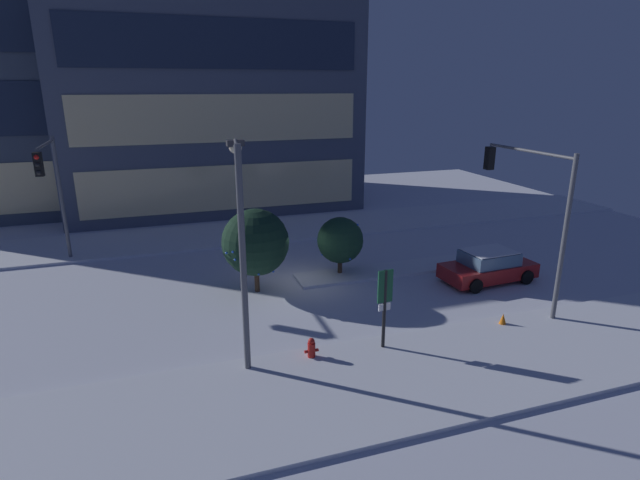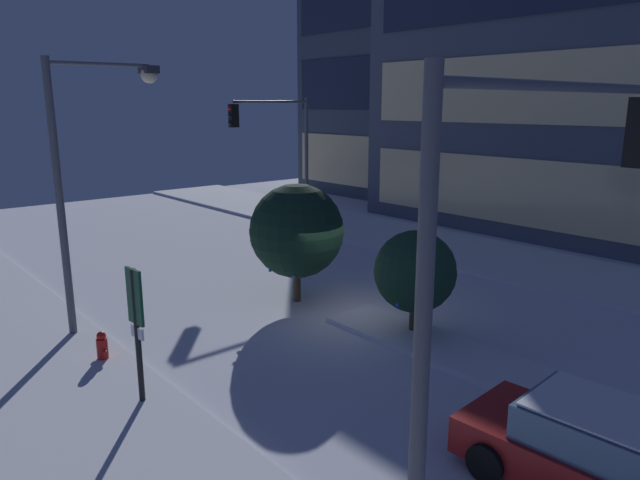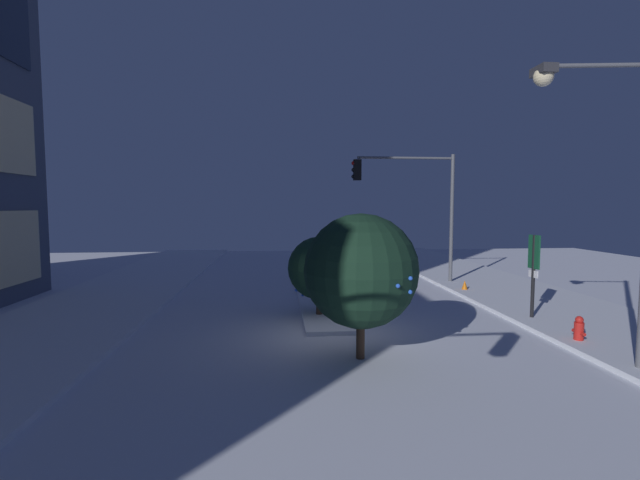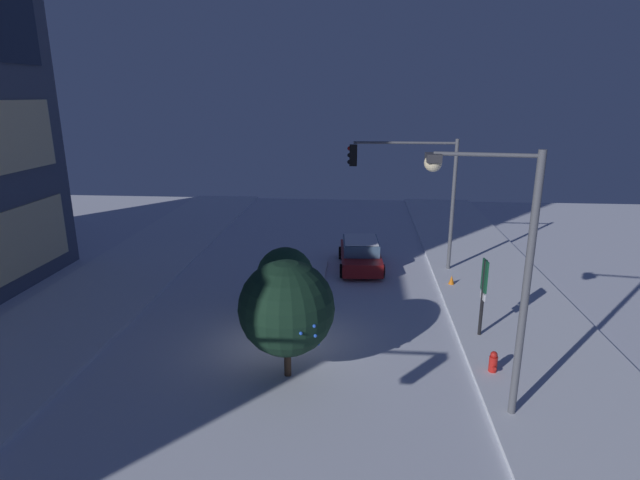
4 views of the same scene
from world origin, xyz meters
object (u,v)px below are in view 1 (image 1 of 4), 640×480
(fire_hydrant, at_px, (311,350))
(construction_cone, at_px, (503,320))
(traffic_light_corner_far_left, at_px, (52,181))
(parking_info_sign, at_px, (385,300))
(car_near, at_px, (488,267))
(decorated_tree_left_of_median, at_px, (340,240))
(decorated_tree_median, at_px, (255,242))
(traffic_light_corner_near_right, at_px, (530,196))
(street_lamp_arched, at_px, (240,222))

(fire_hydrant, xyz_separation_m, construction_cone, (7.58, 0.02, -0.12))
(traffic_light_corner_far_left, height_order, parking_info_sign, traffic_light_corner_far_left)
(car_near, xyz_separation_m, parking_info_sign, (-7.38, -4.31, 1.17))
(decorated_tree_left_of_median, bearing_deg, decorated_tree_median, -170.78)
(traffic_light_corner_far_left, relative_size, decorated_tree_median, 1.71)
(traffic_light_corner_near_right, relative_size, parking_info_sign, 2.19)
(car_near, height_order, street_lamp_arched, street_lamp_arched)
(fire_hydrant, xyz_separation_m, parking_info_sign, (2.53, -0.14, 1.49))
(car_near, height_order, decorated_tree_median, decorated_tree_median)
(parking_info_sign, xyz_separation_m, decorated_tree_median, (-3.05, 6.51, 0.39))
(traffic_light_corner_near_right, bearing_deg, construction_cone, 129.87)
(traffic_light_corner_far_left, xyz_separation_m, street_lamp_arched, (6.93, -11.20, 0.28))
(traffic_light_corner_near_right, xyz_separation_m, street_lamp_arched, (-11.76, -1.04, 0.18))
(decorated_tree_median, bearing_deg, traffic_light_corner_near_right, -23.89)
(traffic_light_corner_near_right, height_order, street_lamp_arched, street_lamp_arched)
(fire_hydrant, height_order, decorated_tree_median, decorated_tree_median)
(street_lamp_arched, distance_m, fire_hydrant, 4.85)
(street_lamp_arched, bearing_deg, construction_cone, -86.84)
(fire_hydrant, distance_m, decorated_tree_median, 6.66)
(decorated_tree_median, distance_m, decorated_tree_left_of_median, 4.25)
(street_lamp_arched, bearing_deg, decorated_tree_left_of_median, -34.48)
(construction_cone, bearing_deg, traffic_light_corner_far_left, 144.10)
(street_lamp_arched, relative_size, fire_hydrant, 8.79)
(parking_info_sign, relative_size, construction_cone, 5.36)
(traffic_light_corner_near_right, bearing_deg, decorated_tree_median, 66.11)
(decorated_tree_left_of_median, xyz_separation_m, construction_cone, (3.92, -7.02, -1.49))
(decorated_tree_left_of_median, bearing_deg, traffic_light_corner_far_left, 158.60)
(car_near, distance_m, street_lamp_arched, 13.05)
(parking_info_sign, bearing_deg, traffic_light_corner_far_left, 39.27)
(traffic_light_corner_far_left, height_order, street_lamp_arched, street_lamp_arched)
(fire_hydrant, bearing_deg, traffic_light_corner_near_right, 10.61)
(street_lamp_arched, xyz_separation_m, decorated_tree_median, (1.51, 5.59, -2.46))
(parking_info_sign, bearing_deg, decorated_tree_median, 20.92)
(decorated_tree_left_of_median, bearing_deg, car_near, -24.64)
(decorated_tree_median, height_order, decorated_tree_left_of_median, decorated_tree_median)
(fire_hydrant, height_order, parking_info_sign, parking_info_sign)
(car_near, height_order, fire_hydrant, car_near)
(parking_info_sign, height_order, construction_cone, parking_info_sign)
(traffic_light_corner_near_right, bearing_deg, parking_info_sign, 105.26)
(fire_hydrant, bearing_deg, decorated_tree_median, 94.62)
(car_near, relative_size, decorated_tree_median, 1.22)
(fire_hydrant, xyz_separation_m, decorated_tree_median, (-0.51, 6.37, 1.88))
(fire_hydrant, xyz_separation_m, decorated_tree_left_of_median, (3.65, 7.04, 1.37))
(parking_info_sign, height_order, decorated_tree_left_of_median, parking_info_sign)
(street_lamp_arched, distance_m, decorated_tree_left_of_median, 8.96)
(fire_hydrant, bearing_deg, parking_info_sign, -3.21)
(decorated_tree_median, bearing_deg, fire_hydrant, -85.38)
(car_near, bearing_deg, traffic_light_corner_far_left, 153.92)
(traffic_light_corner_near_right, distance_m, fire_hydrant, 10.74)
(fire_hydrant, height_order, construction_cone, fire_hydrant)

